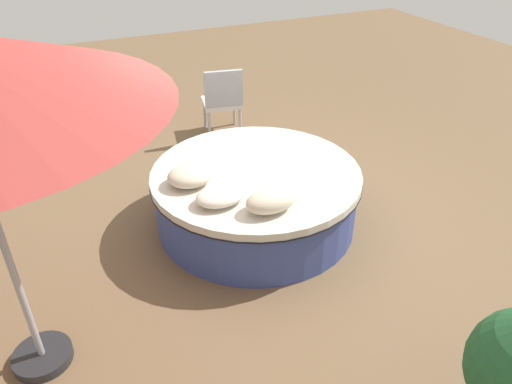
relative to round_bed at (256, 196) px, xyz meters
name	(u,v)px	position (x,y,z in m)	size (l,w,h in m)	color
ground_plane	(256,222)	(0.00, 0.00, -0.32)	(16.00, 16.00, 0.00)	brown
round_bed	(256,196)	(0.00, 0.00, 0.00)	(2.14, 2.14, 0.63)	#38478C
throw_pillow_0	(190,176)	(-0.68, 0.04, 0.40)	(0.44, 0.38, 0.18)	beige
throw_pillow_1	(220,196)	(-0.53, -0.39, 0.38)	(0.46, 0.33, 0.14)	silver
throw_pillow_2	(271,201)	(-0.17, -0.69, 0.40)	(0.47, 0.30, 0.20)	beige
patio_chair	(223,98)	(0.48, 2.15, 0.24)	(0.61, 0.59, 0.98)	#B7B7BC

